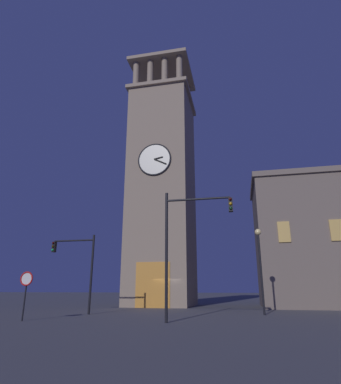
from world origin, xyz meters
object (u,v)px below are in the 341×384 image
Objects in this scene: clocktower at (163,189)px; traffic_signal_near at (78,260)px; traffic_signal_mid at (186,234)px; no_horn_sign at (26,282)px; street_lamp at (260,254)px.

traffic_signal_near is (3.34, 11.39, -8.59)m from clocktower.
no_horn_sign is (8.83, 0.75, -2.50)m from traffic_signal_mid.
traffic_signal_near is 2.08× the size of no_horn_sign.
traffic_signal_near is 5.23m from no_horn_sign.
traffic_signal_mid is 9.21m from no_horn_sign.
clocktower is 14.65m from traffic_signal_near.
clocktower is at bearing -45.80° from street_lamp.
no_horn_sign is at bearing 77.19° from clocktower.
traffic_signal_mid reaches higher than traffic_signal_near.
traffic_signal_mid is 1.21× the size of street_lamp.
street_lamp is at bearing -171.41° from traffic_signal_near.
clocktower reaches higher than traffic_signal_near.
clocktower is 19.62m from no_horn_sign.
clocktower is 5.67× the size of traffic_signal_near.
traffic_signal_mid is at bearing 56.06° from street_lamp.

